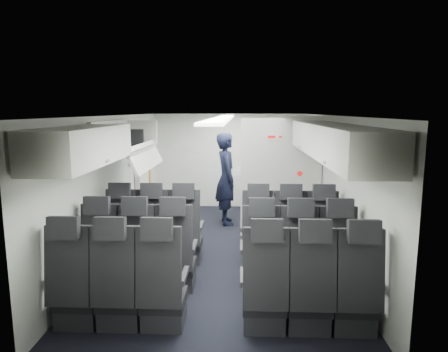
# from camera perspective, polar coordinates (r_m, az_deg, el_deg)

# --- Properties ---
(cabin_shell) EXTENTS (3.41, 6.01, 2.16)m
(cabin_shell) POSITION_cam_1_polar(r_m,az_deg,el_deg) (6.24, -0.15, -0.84)
(cabin_shell) COLOR black
(cabin_shell) RESTS_ON ground
(seat_row_front) EXTENTS (3.33, 0.56, 1.24)m
(seat_row_front) POSITION_cam_1_polar(r_m,az_deg,el_deg) (5.89, -0.37, -8.67)
(seat_row_front) COLOR black
(seat_row_front) RESTS_ON cabin_shell
(seat_row_mid) EXTENTS (3.33, 0.56, 1.24)m
(seat_row_mid) POSITION_cam_1_polar(r_m,az_deg,el_deg) (5.05, -0.86, -11.84)
(seat_row_mid) COLOR black
(seat_row_mid) RESTS_ON cabin_shell
(seat_row_rear) EXTENTS (3.33, 0.56, 1.24)m
(seat_row_rear) POSITION_cam_1_polar(r_m,az_deg,el_deg) (4.22, -1.57, -16.26)
(seat_row_rear) COLOR black
(seat_row_rear) RESTS_ON cabin_shell
(overhead_bin_left_rear) EXTENTS (0.53, 1.80, 0.40)m
(overhead_bin_left_rear) POSITION_cam_1_polar(r_m,az_deg,el_deg) (4.47, -19.61, 4.08)
(overhead_bin_left_rear) COLOR silver
(overhead_bin_left_rear) RESTS_ON cabin_shell
(overhead_bin_left_front_open) EXTENTS (0.64, 1.70, 0.72)m
(overhead_bin_left_front_open) POSITION_cam_1_polar(r_m,az_deg,el_deg) (6.14, -13.86, 4.51)
(overhead_bin_left_front_open) COLOR #9E9E93
(overhead_bin_left_front_open) RESTS_ON cabin_shell
(overhead_bin_right_rear) EXTENTS (0.53, 1.80, 0.40)m
(overhead_bin_right_rear) POSITION_cam_1_polar(r_m,az_deg,el_deg) (4.30, 17.66, 4.00)
(overhead_bin_right_rear) COLOR silver
(overhead_bin_right_rear) RESTS_ON cabin_shell
(overhead_bin_right_front) EXTENTS (0.53, 1.70, 0.40)m
(overhead_bin_right_front) POSITION_cam_1_polar(r_m,az_deg,el_deg) (6.00, 13.28, 5.60)
(overhead_bin_right_front) COLOR silver
(overhead_bin_right_front) RESTS_ON cabin_shell
(bulkhead_partition) EXTENTS (1.40, 0.15, 2.13)m
(bulkhead_partition) POSITION_cam_1_polar(r_m,az_deg,el_deg) (7.06, 8.10, -0.12)
(bulkhead_partition) COLOR silver
(bulkhead_partition) RESTS_ON cabin_shell
(galley_unit) EXTENTS (0.85, 0.52, 1.90)m
(galley_unit) POSITION_cam_1_polar(r_m,az_deg,el_deg) (8.97, 6.68, 1.12)
(galley_unit) COLOR #939399
(galley_unit) RESTS_ON cabin_shell
(boarding_door) EXTENTS (0.12, 1.27, 1.86)m
(boarding_door) POSITION_cam_1_polar(r_m,az_deg,el_deg) (8.02, -11.45, 0.04)
(boarding_door) COLOR silver
(boarding_door) RESTS_ON cabin_shell
(flight_attendant) EXTENTS (0.54, 0.73, 1.81)m
(flight_attendant) POSITION_cam_1_polar(r_m,az_deg,el_deg) (7.83, 0.36, -0.37)
(flight_attendant) COLOR black
(flight_attendant) RESTS_ON ground
(carry_on_bag) EXTENTS (0.45, 0.36, 0.24)m
(carry_on_bag) POSITION_cam_1_polar(r_m,az_deg,el_deg) (6.39, -13.25, 5.37)
(carry_on_bag) COLOR black
(carry_on_bag) RESTS_ON overhead_bin_left_front_open
(papers) EXTENTS (0.22, 0.06, 0.15)m
(papers) POSITION_cam_1_polar(r_m,az_deg,el_deg) (7.75, 1.76, 0.65)
(papers) COLOR white
(papers) RESTS_ON flight_attendant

